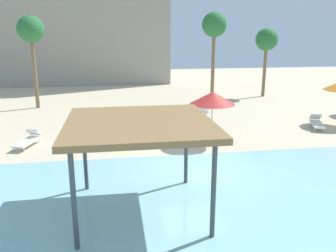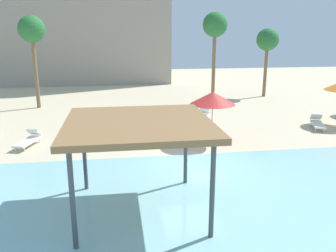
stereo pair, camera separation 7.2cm
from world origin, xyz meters
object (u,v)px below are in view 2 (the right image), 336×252
lounge_chair_0 (174,136)px  palm_tree_2 (32,32)px  palm_tree_3 (215,27)px  shade_pavilion (139,127)px  lounge_chair_4 (317,123)px  palm_tree_0 (268,41)px  beach_umbrella_red_0 (213,98)px  lounge_chair_1 (29,139)px  lounge_chair_5 (203,116)px

lounge_chair_0 → palm_tree_2: palm_tree_2 is taller
palm_tree_2 → palm_tree_3: palm_tree_3 is taller
shade_pavilion → lounge_chair_4: shade_pavilion is taller
palm_tree_2 → lounge_chair_0: bearing=-49.2°
palm_tree_2 → palm_tree_0: bearing=6.4°
beach_umbrella_red_0 → palm_tree_3: palm_tree_3 is taller
palm_tree_0 → palm_tree_3: 5.74m
shade_pavilion → palm_tree_3: (7.03, 16.84, 3.09)m
lounge_chair_0 → palm_tree_3: 12.42m
lounge_chair_1 → palm_tree_3: size_ratio=0.28×
palm_tree_0 → lounge_chair_1: bearing=-146.3°
palm_tree_3 → lounge_chair_4: bearing=-64.7°
shade_pavilion → lounge_chair_4: size_ratio=2.17×
palm_tree_0 → palm_tree_3: size_ratio=0.83×
lounge_chair_1 → palm_tree_2: size_ratio=0.30×
shade_pavilion → lounge_chair_0: size_ratio=2.27×
shade_pavilion → palm_tree_2: bearing=110.9°
beach_umbrella_red_0 → lounge_chair_0: (-1.89, 0.28, -1.99)m
lounge_chair_5 → palm_tree_2: size_ratio=0.30×
shade_pavilion → lounge_chair_1: shade_pavilion is taller
lounge_chair_1 → palm_tree_2: bearing=-154.8°
beach_umbrella_red_0 → palm_tree_2: size_ratio=0.40×
palm_tree_2 → palm_tree_3: (13.45, 0.02, 0.33)m
lounge_chair_4 → lounge_chair_5: bearing=-92.4°
palm_tree_2 → palm_tree_3: size_ratio=0.95×
shade_pavilion → palm_tree_3: palm_tree_3 is taller
palm_tree_0 → palm_tree_2: size_ratio=0.88×
lounge_chair_4 → lounge_chair_5: same height
lounge_chair_1 → lounge_chair_4: 16.09m
lounge_chair_0 → palm_tree_3: bearing=120.1°
lounge_chair_0 → lounge_chair_4: bearing=65.6°
beach_umbrella_red_0 → palm_tree_3: bearing=74.2°
lounge_chair_5 → palm_tree_0: size_ratio=0.34×
lounge_chair_0 → lounge_chair_5: 4.95m
lounge_chair_5 → palm_tree_3: size_ratio=0.28×
palm_tree_2 → lounge_chair_5: bearing=-27.3°
lounge_chair_4 → palm_tree_3: size_ratio=0.28×
palm_tree_2 → palm_tree_3: bearing=0.1°
lounge_chair_1 → palm_tree_0: 21.24m
lounge_chair_0 → palm_tree_0: 16.33m
lounge_chair_0 → lounge_chair_1: bearing=-128.7°
beach_umbrella_red_0 → palm_tree_0: palm_tree_0 is taller
shade_pavilion → palm_tree_0: bearing=57.0°
beach_umbrella_red_0 → palm_tree_2: (-10.53, 10.28, 3.21)m
lounge_chair_1 → palm_tree_3: (12.04, 9.47, 5.53)m
lounge_chair_5 → beach_umbrella_red_0: bearing=14.2°
lounge_chair_5 → palm_tree_2: (-11.23, 5.79, 5.20)m
beach_umbrella_red_0 → palm_tree_3: 11.28m
beach_umbrella_red_0 → lounge_chair_1: size_ratio=1.32×
lounge_chair_4 → lounge_chair_0: bearing=-59.3°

